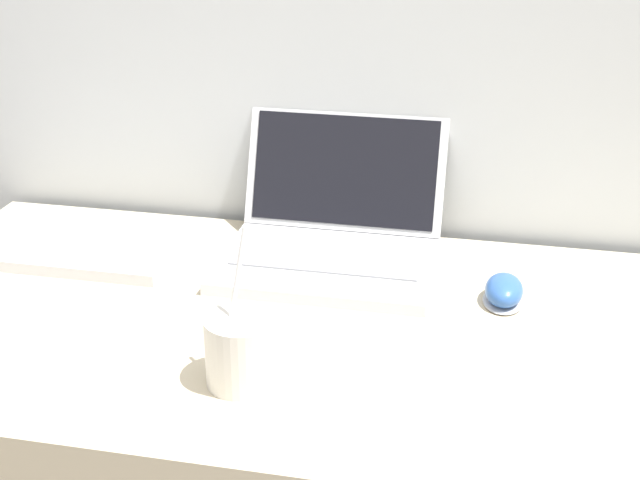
# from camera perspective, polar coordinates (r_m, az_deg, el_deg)

# --- Properties ---
(laptop) EXTENTS (0.34, 0.32, 0.21)m
(laptop) POSITION_cam_1_polar(r_m,az_deg,el_deg) (1.45, 0.84, 0.50)
(laptop) COLOR silver
(laptop) RESTS_ON desk
(drink_cup) EXTENTS (0.09, 0.09, 0.21)m
(drink_cup) POSITION_cam_1_polar(r_m,az_deg,el_deg) (1.12, -5.02, -6.95)
(drink_cup) COLOR silver
(drink_cup) RESTS_ON desk
(computer_mouse) EXTENTS (0.06, 0.09, 0.04)m
(computer_mouse) POSITION_cam_1_polar(r_m,az_deg,el_deg) (1.35, 11.69, -3.24)
(computer_mouse) COLOR #B2B2B7
(computer_mouse) RESTS_ON desk
(external_keyboard) EXTENTS (0.41, 0.14, 0.02)m
(external_keyboard) POSITION_cam_1_polar(r_m,az_deg,el_deg) (1.53, -16.79, -0.73)
(external_keyboard) COLOR silver
(external_keyboard) RESTS_ON desk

